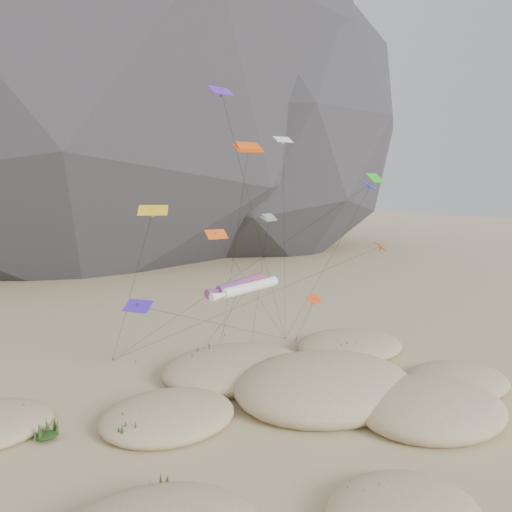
{
  "coord_description": "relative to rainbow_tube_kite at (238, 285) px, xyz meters",
  "views": [
    {
      "loc": [
        -23.46,
        -29.68,
        19.53
      ],
      "look_at": [
        0.82,
        12.0,
        12.67
      ],
      "focal_mm": 35.0,
      "sensor_mm": 36.0,
      "label": 1
    }
  ],
  "objects": [
    {
      "name": "ground",
      "position": [
        1.65,
        -11.06,
        -10.22
      ],
      "size": [
        500.0,
        500.0,
        0.0
      ],
      "primitive_type": "plane",
      "color": "#CCB789",
      "rests_on": "ground"
    },
    {
      "name": "dunes",
      "position": [
        2.69,
        -6.22,
        -9.46
      ],
      "size": [
        51.03,
        36.02,
        4.59
      ],
      "color": "#CCB789",
      "rests_on": "ground"
    },
    {
      "name": "dune_grass",
      "position": [
        0.18,
        -6.04,
        -9.38
      ],
      "size": [
        40.9,
        29.31,
        1.42
      ],
      "color": "black",
      "rests_on": "ground"
    },
    {
      "name": "kite_stakes",
      "position": [
        2.99,
        11.66,
        -10.07
      ],
      "size": [
        22.34,
        6.96,
        0.3
      ],
      "color": "#3F2D1E",
      "rests_on": "ground"
    },
    {
      "name": "rainbow_tube_kite",
      "position": [
        0.0,
        0.0,
        0.0
      ],
      "size": [
        7.18,
        11.34,
        11.03
      ],
      "color": "red",
      "rests_on": "ground"
    },
    {
      "name": "white_tube_kite",
      "position": [
        -0.18,
        -2.0,
        0.05
      ],
      "size": [
        7.51,
        14.49,
        11.02
      ],
      "color": "white",
      "rests_on": "ground"
    },
    {
      "name": "orange_parafoil",
      "position": [
        2.06,
        1.73,
        12.67
      ],
      "size": [
        3.92,
        11.88,
        23.64
      ],
      "color": "#DB4A0B",
      "rests_on": "ground"
    },
    {
      "name": "multi_parafoil",
      "position": [
        5.16,
        2.97,
        5.81
      ],
      "size": [
        4.37,
        10.1,
        16.64
      ],
      "color": "red",
      "rests_on": "ground"
    },
    {
      "name": "delta_kites",
      "position": [
        4.1,
        -0.44,
        6.49
      ],
      "size": [
        29.95,
        19.54,
        27.84
      ],
      "color": "#411FB5",
      "rests_on": "ground"
    }
  ]
}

